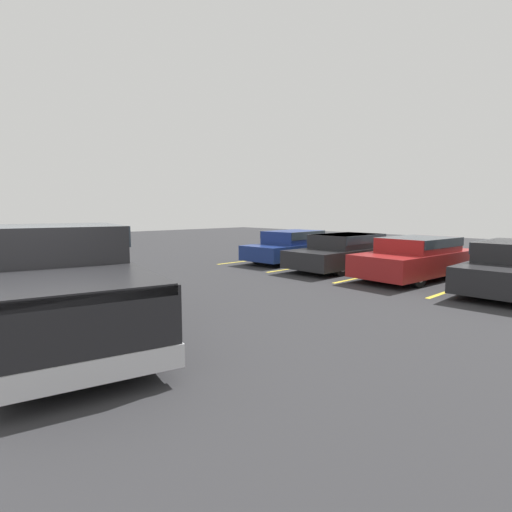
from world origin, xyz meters
The scene contains 9 objects.
ground_plane centered at (0.00, 0.00, 0.00)m, with size 60.00×60.00×0.00m, color #2D2D30.
stall_stripe_a centered at (-6.45, 10.41, 0.00)m, with size 0.12×4.85×0.01m, color yellow.
stall_stripe_b centered at (-3.78, 10.41, 0.00)m, with size 0.12×4.85×0.01m, color yellow.
stall_stripe_c centered at (-1.12, 10.41, 0.00)m, with size 0.12×4.85×0.01m, color yellow.
stall_stripe_d centered at (1.55, 10.41, 0.00)m, with size 0.12×4.85×0.01m, color yellow.
pickup_truck centered at (-1.27, 0.88, 0.89)m, with size 5.81×3.07×1.81m.
parked_sedan_a centered at (-5.06, 10.65, 0.66)m, with size 2.00×4.31×1.23m.
parked_sedan_b centered at (-2.48, 10.56, 0.65)m, with size 1.81×4.68×1.22m.
parked_sedan_c centered at (0.09, 10.52, 0.66)m, with size 2.08×4.60×1.24m.
Camera 1 is at (5.50, -1.17, 2.07)m, focal length 28.00 mm.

